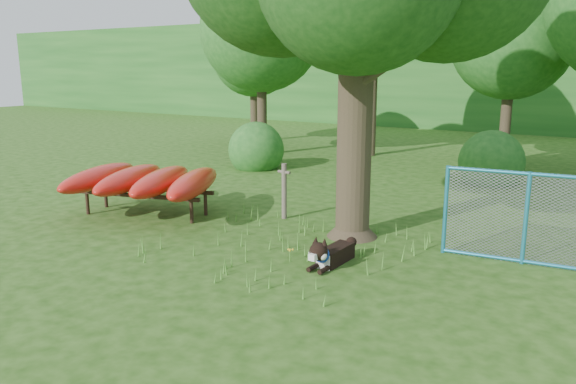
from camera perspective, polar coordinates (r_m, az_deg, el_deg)
The scene contains 12 objects.
ground at distance 9.53m, azimuth -4.92°, elevation -7.07°, with size 80.00×80.00×0.00m, color #1D440D.
wooden_post at distance 11.99m, azimuth -0.39°, elevation 0.24°, with size 0.33×0.13×1.20m.
kayak_rack at distance 12.67m, azimuth -14.33°, elevation 1.16°, with size 4.01×3.59×1.02m.
husky_dog at distance 9.26m, azimuth 4.28°, elevation -6.30°, with size 0.35×1.30×0.58m.
fence_section at distance 9.96m, azimuth 23.01°, elevation -2.48°, with size 2.65×0.33×2.59m.
wildflower_clump at distance 9.44m, azimuth 0.22°, elevation -6.01°, with size 0.11×0.11×0.23m.
bg_tree_a at distance 20.93m, azimuth -2.74°, elevation 16.05°, with size 4.40×4.40×6.70m.
bg_tree_c at distance 20.53m, azimuth 21.84°, elevation 14.22°, with size 4.00×4.00×6.12m.
bg_tree_f at distance 24.79m, azimuth -3.51°, elevation 13.75°, with size 3.60×3.60×5.55m.
shrub_left at distance 18.26m, azimuth -3.24°, elevation 2.44°, with size 1.80×1.80×1.80m, color #1F5D1E.
shrub_mid at distance 16.80m, azimuth 19.80°, elevation 0.83°, with size 1.80×1.80×1.80m, color #1F5D1E.
wooded_hillside at distance 35.55m, azimuth 23.93°, elevation 11.16°, with size 80.00×12.00×6.00m, color #1F5D1E.
Camera 1 is at (5.46, -7.13, 3.18)m, focal length 35.00 mm.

